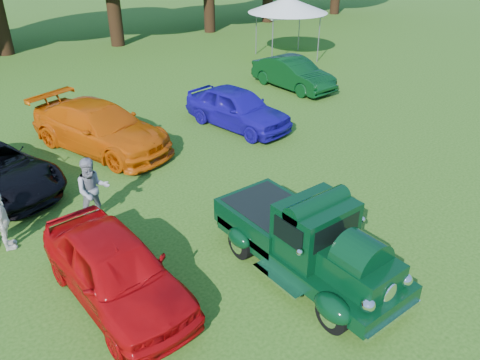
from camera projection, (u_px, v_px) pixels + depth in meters
ground at (254, 269)px, 10.99m from camera, size 120.00×120.00×0.00m
hero_pickup at (306, 241)px, 10.57m from camera, size 2.30×4.93×1.93m
red_convertible at (115, 269)px, 9.81m from camera, size 2.00×4.58×1.53m
back_car_orange at (100, 128)px, 16.47m from camera, size 3.94×6.10×1.65m
back_car_blue at (237, 108)px, 18.35m from camera, size 2.53×4.83×1.57m
back_car_green at (293, 73)px, 22.71m from camera, size 1.68×4.52×1.48m
spectator_grey at (93, 190)px, 12.39m from camera, size 1.02×0.86×1.85m
spectator_white at (2, 221)px, 11.33m from camera, size 0.54×0.98×1.59m
canopy_tent at (288, 5)px, 26.87m from camera, size 5.96×5.96×3.47m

